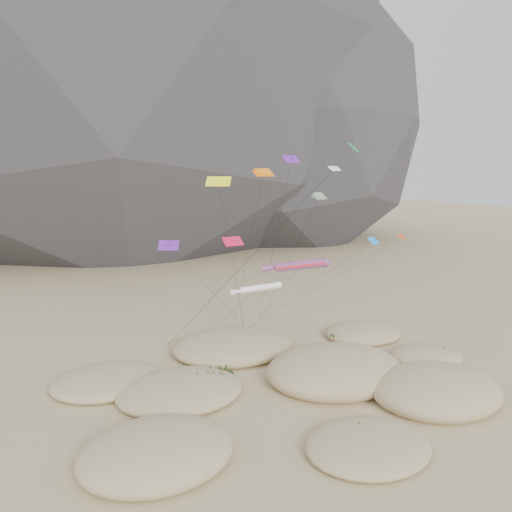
{
  "coord_description": "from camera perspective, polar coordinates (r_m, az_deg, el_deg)",
  "views": [
    {
      "loc": [
        -27.98,
        -40.17,
        22.88
      ],
      "look_at": [
        -2.28,
        12.0,
        12.76
      ],
      "focal_mm": 35.0,
      "sensor_mm": 36.0,
      "label": 1
    }
  ],
  "objects": [
    {
      "name": "white_tube_kite",
      "position": [
        59.7,
        0.18,
        -3.71
      ],
      "size": [
        6.42,
        13.69,
        9.51
      ],
      "color": "white",
      "rests_on": "ground"
    },
    {
      "name": "ground",
      "position": [
        54.04,
        8.1,
        -15.28
      ],
      "size": [
        500.0,
        500.0,
        0.0
      ],
      "primitive_type": "plane",
      "color": "#CCB789",
      "rests_on": "ground"
    },
    {
      "name": "delta_kites",
      "position": [
        60.16,
        3.9,
        6.08
      ],
      "size": [
        32.33,
        21.98,
        26.39
      ],
      "color": "white",
      "rests_on": "ground"
    },
    {
      "name": "dune_grass",
      "position": [
        56.07,
        5.46,
        -13.31
      ],
      "size": [
        40.86,
        27.57,
        1.5
      ],
      "color": "black",
      "rests_on": "ground"
    },
    {
      "name": "kite_stakes",
      "position": [
        73.45,
        -1.49,
        -8.16
      ],
      "size": [
        22.29,
        5.56,
        0.3
      ],
      "color": "#3F2D1E",
      "rests_on": "ground"
    },
    {
      "name": "dunes",
      "position": [
        55.38,
        4.36,
        -13.7
      ],
      "size": [
        46.57,
        37.2,
        4.45
      ],
      "color": "#CCB789",
      "rests_on": "ground"
    },
    {
      "name": "rainbow_tube_kite",
      "position": [
        61.42,
        4.82,
        -1.07
      ],
      "size": [
        7.89,
        16.76,
        12.2
      ],
      "color": "red",
      "rests_on": "ground"
    },
    {
      "name": "orange_parafoil",
      "position": [
        59.95,
        0.81,
        9.27
      ],
      "size": [
        2.99,
        13.62,
        23.0
      ],
      "color": "orange",
      "rests_on": "ground"
    },
    {
      "name": "multi_parafoil",
      "position": [
        61.13,
        7.14,
        6.55
      ],
      "size": [
        2.47,
        17.76,
        20.14
      ],
      "color": "orange",
      "rests_on": "ground"
    }
  ]
}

